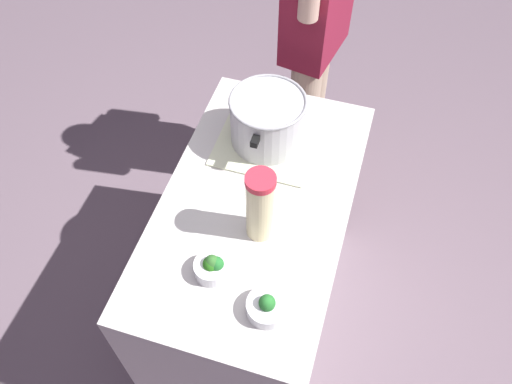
{
  "coord_description": "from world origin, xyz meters",
  "views": [
    {
      "loc": [
        -0.96,
        -0.29,
        2.31
      ],
      "look_at": [
        0.0,
        0.0,
        0.94
      ],
      "focal_mm": 36.75,
      "sensor_mm": 36.0,
      "label": 1
    }
  ],
  "objects": [
    {
      "name": "ground_plane",
      "position": [
        0.0,
        0.0,
        0.0
      ],
      "size": [
        8.0,
        8.0,
        0.0
      ],
      "primitive_type": "plane",
      "color": "slate"
    },
    {
      "name": "counter_slab",
      "position": [
        0.0,
        0.0,
        0.45
      ],
      "size": [
        1.09,
        0.62,
        0.89
      ],
      "primitive_type": "cube",
      "color": "beige",
      "rests_on": "ground_plane"
    },
    {
      "name": "dish_cloth",
      "position": [
        0.27,
        0.04,
        0.9
      ],
      "size": [
        0.36,
        0.34,
        0.01
      ],
      "primitive_type": "cube",
      "color": "beige",
      "rests_on": "counter_slab"
    },
    {
      "name": "cooking_pot",
      "position": [
        0.27,
        0.04,
        1.0
      ],
      "size": [
        0.34,
        0.27,
        0.19
      ],
      "color": "#B7B7BC",
      "rests_on": "dish_cloth"
    },
    {
      "name": "lemonade_pitcher",
      "position": [
        -0.11,
        -0.05,
        1.03
      ],
      "size": [
        0.09,
        0.09,
        0.27
      ],
      "color": "beige",
      "rests_on": "counter_slab"
    },
    {
      "name": "broccoli_bowl_front",
      "position": [
        -0.29,
        0.05,
        0.93
      ],
      "size": [
        0.11,
        0.11,
        0.08
      ],
      "color": "silver",
      "rests_on": "counter_slab"
    },
    {
      "name": "broccoli_bowl_center",
      "position": [
        -0.36,
        -0.14,
        0.92
      ],
      "size": [
        0.12,
        0.12,
        0.08
      ],
      "color": "silver",
      "rests_on": "counter_slab"
    },
    {
      "name": "person_cook",
      "position": [
        0.92,
        0.01,
        0.89
      ],
      "size": [
        0.5,
        0.26,
        1.61
      ],
      "color": "tan",
      "rests_on": "ground_plane"
    }
  ]
}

